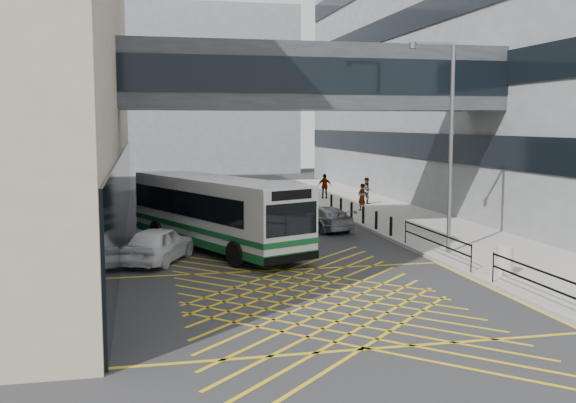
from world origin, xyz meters
TOP-DOWN VIEW (x-y plane):
  - ground at (0.00, 0.00)m, footprint 120.00×120.00m
  - building_right at (23.98, 24.00)m, footprint 24.09×44.00m
  - building_far at (-2.00, 60.00)m, footprint 28.00×16.00m
  - skybridge at (3.00, 12.00)m, footprint 20.00×4.10m
  - pavement at (9.00, 15.00)m, footprint 6.00×54.00m
  - box_junction at (0.00, 0.00)m, footprint 12.00×9.00m
  - bus at (-2.06, 9.27)m, footprint 6.73×11.00m
  - car_white at (-4.50, 6.93)m, footprint 3.56×4.90m
  - car_dark at (0.36, 12.79)m, footprint 2.49×5.13m
  - car_silver at (3.82, 13.25)m, footprint 2.74×4.47m
  - street_lamp at (6.87, 5.70)m, footprint 1.91×0.43m
  - litter_bin at (7.10, 1.42)m, footprint 0.58×0.58m
  - kerb_railings at (6.15, 1.78)m, footprint 0.05×12.54m
  - bollards at (6.25, 15.00)m, footprint 0.14×10.14m
  - pedestrian_a at (7.92, 19.21)m, footprint 0.79×0.73m
  - pedestrian_b at (9.24, 22.00)m, footprint 0.87×0.54m
  - pedestrian_c at (7.49, 25.96)m, footprint 1.10×0.70m

SIDE VIEW (x-z plane):
  - ground at x=0.00m, z-range 0.00..0.00m
  - box_junction at x=0.00m, z-range 0.00..0.01m
  - pavement at x=9.00m, z-range 0.00..0.16m
  - bollards at x=6.25m, z-range 0.16..1.06m
  - car_silver at x=3.82m, z-range 0.00..1.30m
  - litter_bin at x=7.10m, z-range 0.16..1.16m
  - car_white at x=-4.50m, z-range 0.00..1.45m
  - car_dark at x=0.36m, z-range 0.00..1.54m
  - kerb_railings at x=6.15m, z-range 0.38..1.38m
  - pedestrian_a at x=7.92m, z-range 0.16..1.78m
  - pedestrian_c at x=7.49m, z-range 0.16..1.88m
  - pedestrian_b at x=9.24m, z-range 0.16..1.90m
  - bus at x=-2.06m, z-range 0.11..3.18m
  - street_lamp at x=6.87m, z-range 0.74..9.13m
  - skybridge at x=3.00m, z-range 6.00..9.00m
  - building_far at x=-2.00m, z-range 0.00..18.00m
  - building_right at x=23.98m, z-range 0.00..20.00m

